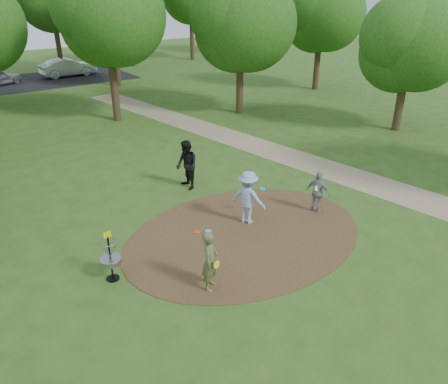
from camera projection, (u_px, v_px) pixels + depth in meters
ground at (245, 235)px, 14.43m from camera, size 100.00×100.00×0.00m
dirt_clearing at (245, 234)px, 14.43m from camera, size 8.40×8.40×0.02m
footpath at (332, 171)px, 19.32m from camera, size 7.55×39.89×0.01m
parking_lot at (47, 80)px, 37.41m from camera, size 14.00×8.00×0.01m
player_observer_with_disc at (210, 261)px, 11.55m from camera, size 0.76×0.73×1.74m
player_throwing_with_disc at (248, 198)px, 14.76m from camera, size 1.36×1.42×1.90m
player_walking_with_disc at (187, 165)px, 17.28m from camera, size 0.85×1.04×1.99m
player_waiting_with_disc at (318, 192)px, 15.56m from camera, size 0.64×0.98×1.55m
disc_ground_cyan at (208, 231)px, 14.58m from camera, size 0.22×0.22×0.02m
disc_ground_red at (197, 232)px, 14.54m from camera, size 0.22×0.22×0.02m
car_right at (68, 67)px, 38.45m from camera, size 4.77×1.77×1.56m
disc_golf_basket at (110, 253)px, 11.90m from camera, size 0.63×0.63×1.54m
tree_ring at (149, 37)px, 20.59m from camera, size 37.09×45.66×9.29m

